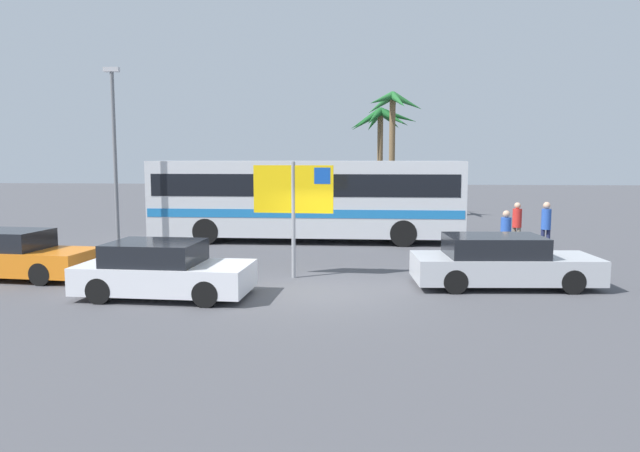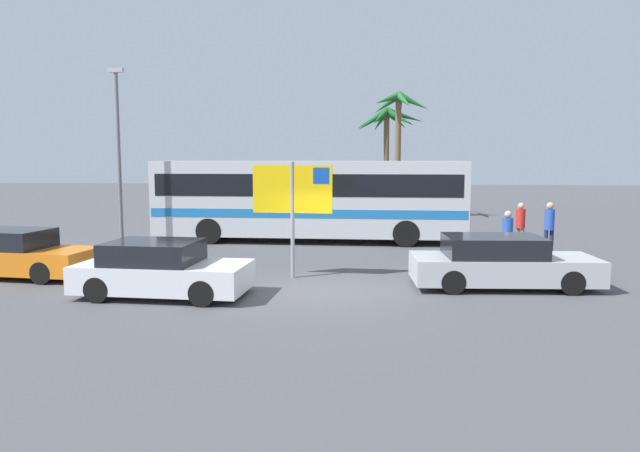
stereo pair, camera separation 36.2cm
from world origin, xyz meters
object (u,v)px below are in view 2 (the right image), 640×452
Objects in this scene: car_silver at (500,263)px; car_orange at (12,254)px; car_white at (161,270)px; pedestrian_near_sign at (520,223)px; pedestrian_crossing_lot at (549,224)px; ferry_sign at (294,194)px; bus_front_coach at (310,196)px; pedestrian_by_bus at (507,233)px.

car_orange is at bearing 175.61° from car_silver.
pedestrian_near_sign is (10.14, 7.93, 0.38)m from car_white.
car_silver is at bearing 27.80° from pedestrian_near_sign.
car_white is at bearing -15.36° from car_orange.
car_orange is at bearing 162.06° from car_white.
pedestrian_crossing_lot is at bearing 35.47° from car_white.
car_white is 2.38× the size of pedestrian_near_sign.
car_orange is 16.30m from pedestrian_near_sign.
car_silver is at bearing -3.94° from ferry_sign.
car_white is at bearing -171.82° from car_silver.
bus_front_coach is 2.56× the size of car_silver.
pedestrian_near_sign is (1.03, 2.86, 0.03)m from pedestrian_by_bus.
car_silver and car_white have the same top height.
car_white is at bearing -135.49° from ferry_sign.
pedestrian_by_bus is 0.98× the size of pedestrian_near_sign.
pedestrian_crossing_lot is at bearing 32.92° from ferry_sign.
car_silver is 6.43m from pedestrian_near_sign.
car_silver is (13.26, -0.08, 0.00)m from car_orange.
pedestrian_near_sign reaches higher than car_orange.
ferry_sign is at bearing 168.55° from car_silver.
car_silver is (5.84, -8.02, -1.15)m from bus_front_coach.
pedestrian_by_bus is 3.04m from pedestrian_near_sign.
car_white is at bearing -7.24° from pedestrian_near_sign.
pedestrian_near_sign is (-0.74, 0.91, -0.06)m from pedestrian_crossing_lot.
bus_front_coach is 7.35m from ferry_sign.
pedestrian_crossing_lot reaches higher than car_white.
ferry_sign is at bearing -8.50° from pedestrian_near_sign.
pedestrian_crossing_lot is (10.89, 7.03, 0.45)m from car_white.
car_white is (4.99, -1.87, -0.00)m from car_orange.
ferry_sign is 1.76× the size of pedestrian_crossing_lot.
ferry_sign is at bearing -56.87° from pedestrian_crossing_lot.
ferry_sign is 1.85× the size of pedestrian_near_sign.
pedestrian_crossing_lot is (8.46, -2.79, -0.70)m from bus_front_coach.
ferry_sign is at bearing -86.59° from bus_front_coach.
pedestrian_near_sign is (7.71, -1.88, -0.76)m from bus_front_coach.
pedestrian_crossing_lot is (8.02, 4.53, -1.24)m from ferry_sign.
car_orange and car_white have the same top height.
bus_front_coach is 3.78× the size of ferry_sign.
pedestrian_crossing_lot reaches higher than car_silver.
pedestrian_crossing_lot is 1.05× the size of pedestrian_near_sign.
bus_front_coach reaches higher than pedestrian_crossing_lot.
car_white is (-2.87, -2.50, -1.69)m from ferry_sign.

